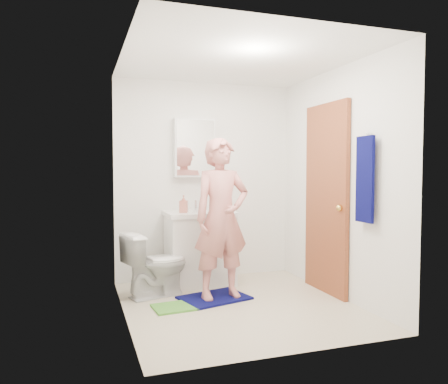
# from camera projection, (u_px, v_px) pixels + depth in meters

# --- Properties ---
(floor) EXTENTS (2.20, 2.40, 0.02)m
(floor) POSITION_uv_depth(u_px,v_px,m) (239.00, 306.00, 4.31)
(floor) COLOR beige
(floor) RESTS_ON ground
(ceiling) EXTENTS (2.20, 2.40, 0.02)m
(ceiling) POSITION_uv_depth(u_px,v_px,m) (239.00, 58.00, 4.18)
(ceiling) COLOR white
(ceiling) RESTS_ON ground
(wall_back) EXTENTS (2.20, 0.02, 2.40)m
(wall_back) POSITION_uv_depth(u_px,v_px,m) (205.00, 181.00, 5.39)
(wall_back) COLOR white
(wall_back) RESTS_ON ground
(wall_front) EXTENTS (2.20, 0.02, 2.40)m
(wall_front) POSITION_uv_depth(u_px,v_px,m) (298.00, 189.00, 3.10)
(wall_front) COLOR white
(wall_front) RESTS_ON ground
(wall_left) EXTENTS (0.02, 2.40, 2.40)m
(wall_left) POSITION_uv_depth(u_px,v_px,m) (123.00, 185.00, 3.89)
(wall_left) COLOR white
(wall_left) RESTS_ON ground
(wall_right) EXTENTS (0.02, 2.40, 2.40)m
(wall_right) POSITION_uv_depth(u_px,v_px,m) (338.00, 183.00, 4.60)
(wall_right) COLOR white
(wall_right) RESTS_ON ground
(vanity_cabinet) EXTENTS (0.75, 0.55, 0.80)m
(vanity_cabinet) POSITION_uv_depth(u_px,v_px,m) (200.00, 250.00, 5.11)
(vanity_cabinet) COLOR white
(vanity_cabinet) RESTS_ON floor
(countertop) EXTENTS (0.79, 0.59, 0.05)m
(countertop) POSITION_uv_depth(u_px,v_px,m) (200.00, 214.00, 5.08)
(countertop) COLOR white
(countertop) RESTS_ON vanity_cabinet
(sink_basin) EXTENTS (0.40, 0.40, 0.03)m
(sink_basin) POSITION_uv_depth(u_px,v_px,m) (200.00, 212.00, 5.08)
(sink_basin) COLOR white
(sink_basin) RESTS_ON countertop
(faucet) EXTENTS (0.03, 0.03, 0.12)m
(faucet) POSITION_uv_depth(u_px,v_px,m) (196.00, 205.00, 5.25)
(faucet) COLOR silver
(faucet) RESTS_ON countertop
(medicine_cabinet) EXTENTS (0.50, 0.12, 0.70)m
(medicine_cabinet) POSITION_uv_depth(u_px,v_px,m) (194.00, 148.00, 5.26)
(medicine_cabinet) COLOR white
(medicine_cabinet) RESTS_ON wall_back
(mirror_panel) EXTENTS (0.46, 0.01, 0.66)m
(mirror_panel) POSITION_uv_depth(u_px,v_px,m) (196.00, 148.00, 5.20)
(mirror_panel) COLOR white
(mirror_panel) RESTS_ON wall_back
(door) EXTENTS (0.05, 0.80, 2.05)m
(door) POSITION_uv_depth(u_px,v_px,m) (326.00, 199.00, 4.73)
(door) COLOR #A8532E
(door) RESTS_ON ground
(door_knob) EXTENTS (0.07, 0.07, 0.07)m
(door_knob) POSITION_uv_depth(u_px,v_px,m) (339.00, 208.00, 4.42)
(door_knob) COLOR gold
(door_knob) RESTS_ON door
(towel) EXTENTS (0.03, 0.24, 0.80)m
(towel) POSITION_uv_depth(u_px,v_px,m) (365.00, 179.00, 4.03)
(towel) COLOR #08094A
(towel) RESTS_ON wall_right
(towel_hook) EXTENTS (0.06, 0.02, 0.02)m
(towel_hook) POSITION_uv_depth(u_px,v_px,m) (369.00, 134.00, 4.02)
(towel_hook) COLOR silver
(towel_hook) RESTS_ON wall_right
(toilet) EXTENTS (0.75, 0.56, 0.68)m
(toilet) POSITION_uv_depth(u_px,v_px,m) (156.00, 264.00, 4.61)
(toilet) COLOR white
(toilet) RESTS_ON floor
(bath_mat) EXTENTS (0.77, 0.63, 0.02)m
(bath_mat) POSITION_uv_depth(u_px,v_px,m) (214.00, 298.00, 4.52)
(bath_mat) COLOR #08094A
(bath_mat) RESTS_ON floor
(green_rug) EXTENTS (0.42, 0.37, 0.02)m
(green_rug) POSITION_uv_depth(u_px,v_px,m) (174.00, 307.00, 4.21)
(green_rug) COLOR #56A938
(green_rug) RESTS_ON floor
(soap_dispenser) EXTENTS (0.12, 0.12, 0.20)m
(soap_dispenser) POSITION_uv_depth(u_px,v_px,m) (184.00, 204.00, 4.96)
(soap_dispenser) COLOR #D07361
(soap_dispenser) RESTS_ON countertop
(toothbrush_cup) EXTENTS (0.16, 0.16, 0.10)m
(toothbrush_cup) POSITION_uv_depth(u_px,v_px,m) (217.00, 206.00, 5.27)
(toothbrush_cup) COLOR #793A80
(toothbrush_cup) RESTS_ON countertop
(man) EXTENTS (0.64, 0.46, 1.64)m
(man) POSITION_uv_depth(u_px,v_px,m) (222.00, 218.00, 4.47)
(man) COLOR #D67F78
(man) RESTS_ON bath_mat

